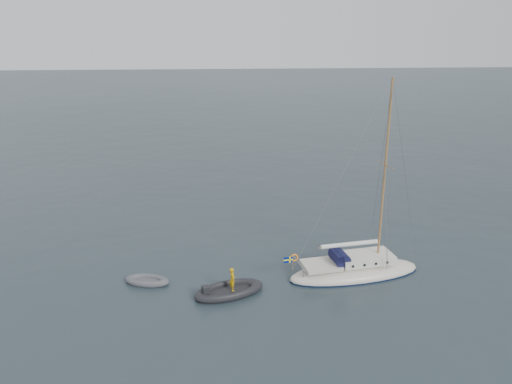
{
  "coord_description": "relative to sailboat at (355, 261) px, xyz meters",
  "views": [
    {
      "loc": [
        -3.82,
        -26.7,
        13.81
      ],
      "look_at": [
        -1.72,
        0.0,
        4.92
      ],
      "focal_mm": 35.0,
      "sensor_mm": 36.0,
      "label": 1
    }
  ],
  "objects": [
    {
      "name": "ground",
      "position": [
        -3.98,
        1.07,
        -0.9
      ],
      "size": [
        300.0,
        300.0,
        0.0
      ],
      "primitive_type": "plane",
      "color": "black",
      "rests_on": "ground"
    },
    {
      "name": "rib",
      "position": [
        -7.39,
        -1.6,
        -0.66
      ],
      "size": [
        3.95,
        1.8,
        1.53
      ],
      "rotation": [
        0.0,
        0.0,
        0.35
      ],
      "color": "black",
      "rests_on": "ground"
    },
    {
      "name": "dinghy",
      "position": [
        -11.98,
        -0.05,
        -0.73
      ],
      "size": [
        2.58,
        1.17,
        0.37
      ],
      "rotation": [
        0.0,
        0.0,
        -0.25
      ],
      "color": "#55565B",
      "rests_on": "ground"
    },
    {
      "name": "sailboat",
      "position": [
        0.0,
        0.0,
        0.0
      ],
      "size": [
        8.33,
        2.5,
        11.85
      ],
      "rotation": [
        0.0,
        0.0,
        0.16
      ],
      "color": "beige",
      "rests_on": "ground"
    }
  ]
}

